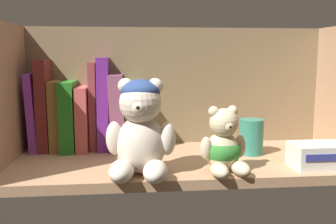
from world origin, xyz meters
TOP-DOWN VIEW (x-y plane):
  - shelf_board at (0.00, 0.00)cm, footprint 74.85×30.18cm
  - shelf_back_panel at (0.00, 15.69)cm, footprint 77.25×1.20cm
  - shelf_side_panel_left at (-38.23, 0.00)cm, footprint 1.60×32.58cm
  - book_0 at (-35.03, 11.74)cm, footprint 2.49×10.31cm
  - book_1 at (-32.57, 11.74)cm, footprint 2.62×10.09cm
  - book_2 at (-29.85, 11.74)cm, footprint 2.29×10.70cm
  - book_3 at (-26.76, 11.74)cm, footprint 3.36×13.80cm
  - book_4 at (-23.45, 11.74)cm, footprint 2.80×13.25cm
  - book_5 at (-20.98, 11.74)cm, footprint 1.70×9.06cm
  - book_6 at (-18.52, 11.74)cm, footprint 2.87×11.22cm
  - book_7 at (-15.24, 11.74)cm, footprint 3.96×14.88cm
  - book_8 at (-11.62, 11.74)cm, footprint 3.40×10.93cm
  - teddy_bear_larger at (-10.24, -10.59)cm, footprint 13.66×14.08cm
  - teddy_bear_smaller at (5.85, -10.77)cm, footprint 9.70×10.34cm
  - pillar_candle at (15.68, 2.08)cm, footprint 5.53×5.53cm
  - small_product_box at (26.34, -9.84)cm, footprint 11.77×7.52cm

SIDE VIEW (x-z plane):
  - shelf_board at x=0.00cm, z-range 0.00..2.00cm
  - small_product_box at x=26.34cm, z-range 2.00..6.99cm
  - pillar_candle at x=15.68cm, z-range 2.00..10.17cm
  - teddy_bear_smaller at x=5.85cm, z-range 0.60..13.68cm
  - book_4 at x=-23.45cm, z-range 1.99..17.34cm
  - book_8 at x=-11.62cm, z-range 2.00..17.84cm
  - book_3 at x=-26.76cm, z-range 2.00..18.64cm
  - book_2 at x=-29.85cm, z-range 2.00..18.69cm
  - teddy_bear_larger at x=-10.24cm, z-range 1.52..20.01cm
  - book_7 at x=-15.24cm, z-range 1.95..20.27cm
  - book_0 at x=-35.03cm, z-range 1.97..20.54cm
  - book_5 at x=-20.98cm, z-range 2.00..23.11cm
  - book_1 at x=-32.57cm, z-range 2.00..23.75cm
  - book_6 at x=-18.52cm, z-range 1.99..24.22cm
  - shelf_back_panel at x=0.00cm, z-range 0.00..31.72cm
  - shelf_side_panel_left at x=-38.23cm, z-range 0.00..31.72cm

